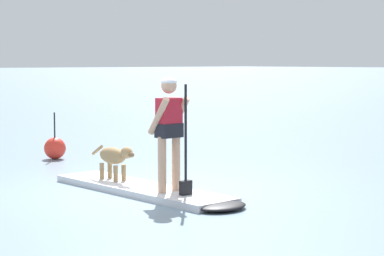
{
  "coord_description": "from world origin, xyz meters",
  "views": [
    {
      "loc": [
        8.48,
        -6.3,
        1.93
      ],
      "look_at": [
        0.0,
        1.0,
        0.9
      ],
      "focal_mm": 67.33,
      "sensor_mm": 36.0,
      "label": 1
    }
  ],
  "objects_px": {
    "marker_buoy": "(55,148)",
    "person_paddler": "(170,126)",
    "dog": "(114,157)",
    "paddleboard": "(151,191)"
  },
  "relations": [
    {
      "from": "marker_buoy",
      "to": "person_paddler",
      "type": "bearing_deg",
      "value": -10.51
    },
    {
      "from": "marker_buoy",
      "to": "dog",
      "type": "bearing_deg",
      "value": -15.04
    },
    {
      "from": "person_paddler",
      "to": "paddleboard",
      "type": "bearing_deg",
      "value": -178.27
    },
    {
      "from": "paddleboard",
      "to": "dog",
      "type": "distance_m",
      "value": 0.98
    },
    {
      "from": "paddleboard",
      "to": "marker_buoy",
      "type": "relative_size",
      "value": 3.95
    },
    {
      "from": "paddleboard",
      "to": "dog",
      "type": "bearing_deg",
      "value": -178.27
    },
    {
      "from": "paddleboard",
      "to": "dog",
      "type": "height_order",
      "value": "dog"
    },
    {
      "from": "paddleboard",
      "to": "person_paddler",
      "type": "bearing_deg",
      "value": 1.73
    },
    {
      "from": "paddleboard",
      "to": "person_paddler",
      "type": "distance_m",
      "value": 1.07
    },
    {
      "from": "paddleboard",
      "to": "dog",
      "type": "xyz_separation_m",
      "value": [
        -0.88,
        -0.03,
        0.42
      ]
    }
  ]
}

